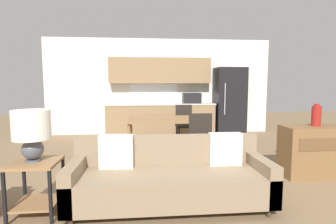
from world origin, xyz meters
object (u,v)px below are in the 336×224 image
Objects in this scene: couch at (170,177)px; dining_chair_far_right at (185,122)px; side_table at (36,179)px; vase at (316,116)px; dining_table at (166,121)px; table_lamp at (32,130)px; credenza at (315,151)px; dining_chair_near_right at (199,136)px; refrigerator at (229,101)px.

couch is 3.23m from dining_chair_far_right.
vase is at bearing 13.22° from side_table.
dining_table is 2.96m from side_table.
table_lamp is at bearing -167.10° from vase.
credenza is 2.94× the size of vase.
dining_chair_near_right is (0.00, -1.64, 0.00)m from dining_chair_far_right.
credenza is at bearing 156.35° from dining_chair_near_right.
dining_chair_near_right is (-1.66, 0.74, -0.43)m from vase.
couch is 2.46× the size of dining_chair_far_right.
dining_table is 1.73× the size of dining_chair_far_right.
dining_chair_far_right and dining_chair_near_right have the same top height.
dining_chair_far_right is (2.14, 3.28, 0.11)m from side_table.
couch is 6.67× the size of vase.
dining_table is 0.70× the size of couch.
refrigerator is 1.87× the size of credenza.
dining_chair_far_right is 1.64m from dining_chair_near_right.
dining_chair_near_right is (0.51, -0.82, -0.16)m from dining_table.
refrigerator reaches higher than side_table.
couch is at bearing -161.67° from vase.
side_table is at bearing -167.09° from credenza.
dining_chair_far_right reaches higher than couch.
dining_chair_near_right is (2.14, 1.63, 0.11)m from side_table.
refrigerator is 3.41m from vase.
table_lamp reaches higher than couch.
refrigerator is 5.58m from table_lamp.
refrigerator is 1.80m from dining_chair_far_right.
credenza is at bearing 17.87° from couch.
vase is at bearing -56.72° from dining_chair_far_right.
vase is (3.82, 0.88, 0.00)m from table_lamp.
side_table is at bearing -175.35° from couch.
table_lamp is at bearing -125.12° from dining_chair_far_right.
refrigerator is 5.61m from side_table.
dining_chair_near_right is at bearing -91.57° from dining_chair_far_right.
refrigerator reaches higher than vase.
vase is (0.24, -3.40, 0.00)m from refrigerator.
table_lamp reaches higher than dining_table.
dining_table is 2.69m from vase.
vase reaches higher than dining_chair_far_right.
refrigerator reaches higher than credenza.
dining_chair_near_right is (-1.43, -2.66, -0.43)m from refrigerator.
dining_chair_near_right reaches higher than couch.
table_lamp reaches higher than credenza.
vase is (2.17, -1.56, 0.27)m from dining_table.
vase is at bearing -86.02° from refrigerator.
dining_table is at bearing -136.46° from refrigerator.
dining_chair_far_right is (2.16, 3.26, -0.43)m from table_lamp.
dining_chair_far_right is at bearing -144.52° from refrigerator.
dining_table is at bearing -56.95° from dining_chair_near_right.
dining_chair_near_right reaches higher than credenza.
dining_table is at bearing 55.90° from table_lamp.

